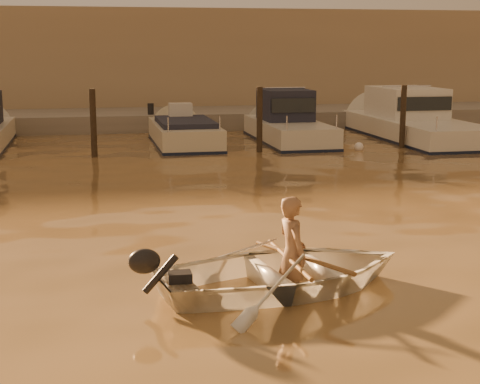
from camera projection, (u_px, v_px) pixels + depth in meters
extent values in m
plane|color=brown|center=(127.00, 331.00, 8.47)|extent=(160.00, 160.00, 0.00)
imported|color=silver|center=(285.00, 272.00, 9.87)|extent=(3.87, 3.05, 0.72)
imported|color=#946A4A|center=(292.00, 254.00, 9.86)|extent=(0.47, 0.63, 1.57)
cylinder|color=brown|center=(302.00, 257.00, 9.93)|extent=(0.84, 1.97, 0.13)
cylinder|color=brown|center=(289.00, 259.00, 9.85)|extent=(0.06, 2.10, 0.13)
cylinder|color=#2D2319|center=(93.00, 126.00, 21.51)|extent=(0.18, 0.18, 2.20)
cylinder|color=#2D2319|center=(260.00, 123.00, 22.50)|extent=(0.18, 0.18, 2.20)
cylinder|color=#2D2319|center=(403.00, 120.00, 23.43)|extent=(0.18, 0.18, 2.20)
sphere|color=orange|center=(213.00, 149.00, 22.65)|extent=(0.30, 0.30, 0.30)
sphere|color=white|center=(359.00, 147.00, 23.03)|extent=(0.30, 0.30, 0.30)
cube|color=gray|center=(97.00, 125.00, 29.09)|extent=(52.00, 4.00, 1.00)
cube|color=#9E8466|center=(94.00, 64.00, 33.93)|extent=(46.00, 7.00, 4.80)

